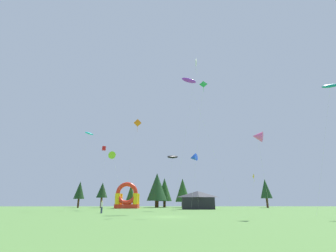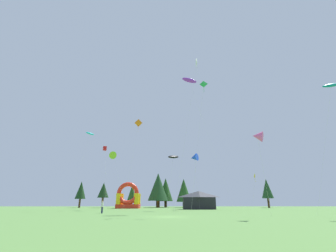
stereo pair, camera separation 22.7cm
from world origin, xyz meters
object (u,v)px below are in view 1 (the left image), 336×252
kite_yellow_diamond (254,177)px  person_left_edge (102,206)px  kite_orange_diamond (137,123)px  festival_tent (198,200)px  kite_red_box (104,148)px  kite_white_diamond (197,64)px  kite_lime_delta (113,155)px  kite_cyan_parafoil (89,134)px  kite_blue_delta (193,158)px  kite_pink_delta (257,136)px  kite_black_parafoil (173,157)px  kite_purple_parafoil (189,81)px  kite_green_diamond (203,85)px  kite_teal_parafoil (330,86)px  inflatable_blue_arch (127,199)px

kite_yellow_diamond → person_left_edge: (-31.21, -20.69, -6.36)m
kite_orange_diamond → festival_tent: 22.89m
kite_red_box → kite_white_diamond: kite_white_diamond is taller
kite_yellow_diamond → kite_lime_delta: (-33.72, -4.39, 4.38)m
kite_cyan_parafoil → festival_tent: 28.54m
kite_blue_delta → festival_tent: size_ratio=1.69×
kite_orange_diamond → kite_blue_delta: size_ratio=1.70×
kite_pink_delta → kite_blue_delta: bearing=100.6°
festival_tent → kite_yellow_diamond: bearing=7.5°
kite_white_diamond → kite_black_parafoil: bearing=110.1°
kite_yellow_diamond → kite_red_box: kite_red_box is taller
kite_black_parafoil → festival_tent: (5.93, 7.72, -8.58)m
kite_purple_parafoil → kite_white_diamond: size_ratio=0.97×
kite_green_diamond → kite_purple_parafoil: bearing=98.0°
kite_white_diamond → festival_tent: (1.74, 19.19, -23.64)m
kite_red_box → kite_green_diamond: kite_green_diamond is taller
kite_yellow_diamond → festival_tent: 15.27m
kite_lime_delta → kite_teal_parafoil: size_ratio=0.70×
kite_lime_delta → inflatable_blue_arch: kite_lime_delta is taller
kite_white_diamond → kite_blue_delta: (0.57, 15.77, -14.45)m
kite_lime_delta → kite_black_parafoil: bearing=-20.8°
kite_orange_diamond → kite_black_parafoil: size_ratio=1.83×
kite_red_box → kite_blue_delta: bearing=4.7°
kite_red_box → festival_tent: 24.31m
kite_red_box → festival_tent: bearing=13.5°
kite_purple_parafoil → kite_white_diamond: (0.99, -5.24, 0.61)m
person_left_edge → kite_orange_diamond: bearing=105.6°
kite_red_box → kite_green_diamond: size_ratio=0.67×
person_left_edge → festival_tent: bearing=72.8°
kite_lime_delta → kite_purple_parafoil: (16.84, -11.41, 13.20)m
person_left_edge → kite_black_parafoil: bearing=70.0°
kite_black_parafoil → festival_tent: 12.98m
kite_yellow_diamond → kite_teal_parafoil: kite_teal_parafoil is taller
kite_purple_parafoil → kite_white_diamond: bearing=-79.3°
kite_lime_delta → person_left_edge: bearing=-81.2°
kite_yellow_diamond → kite_white_diamond: 32.04m
kite_pink_delta → person_left_edge: kite_pink_delta is taller
kite_blue_delta → kite_black_parafoil: (-4.76, -4.30, -0.61)m
kite_cyan_parafoil → person_left_edge: bearing=-58.7°
kite_blue_delta → inflatable_blue_arch: size_ratio=1.86×
kite_white_diamond → inflatable_blue_arch: 38.98m
kite_lime_delta → person_left_edge: 19.68m
kite_pink_delta → kite_yellow_diamond: bearing=71.5°
kite_pink_delta → festival_tent: (-3.70, 29.40, -7.20)m
kite_blue_delta → person_left_edge: size_ratio=6.59×
kite_lime_delta → kite_teal_parafoil: bearing=-33.2°
festival_tent → inflatable_blue_arch: bearing=156.0°
kite_yellow_diamond → kite_white_diamond: (-15.89, -21.05, 18.18)m
kite_white_diamond → inflatable_blue_arch: size_ratio=4.06×
kite_lime_delta → kite_pink_delta: bearing=-49.1°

